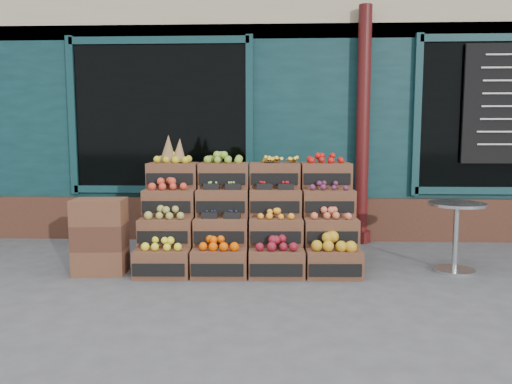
{
  "coord_description": "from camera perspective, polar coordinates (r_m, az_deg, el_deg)",
  "views": [
    {
      "loc": [
        0.03,
        -4.84,
        1.48
      ],
      "look_at": [
        -0.2,
        0.7,
        0.85
      ],
      "focal_mm": 35.0,
      "sensor_mm": 36.0,
      "label": 1
    }
  ],
  "objects": [
    {
      "name": "shopkeeper",
      "position": [
        7.94,
        -9.23,
        2.18
      ],
      "size": [
        0.76,
        0.62,
        1.79
      ],
      "primitive_type": "imported",
      "rotation": [
        0.0,
        0.0,
        2.81
      ],
      "color": "#1C6232",
      "rests_on": "ground"
    },
    {
      "name": "shop_facade",
      "position": [
        9.99,
        2.24,
        11.76
      ],
      "size": [
        12.0,
        6.24,
        4.8
      ],
      "color": "#0F3235",
      "rests_on": "ground"
    },
    {
      "name": "ground",
      "position": [
        5.06,
        1.97,
        -10.53
      ],
      "size": [
        60.0,
        60.0,
        0.0
      ],
      "primitive_type": "plane",
      "color": "#4D4D50",
      "rests_on": "ground"
    },
    {
      "name": "bistro_table",
      "position": [
        5.83,
        21.88,
        -3.93
      ],
      "size": [
        0.6,
        0.6,
        0.76
      ],
      "rotation": [
        0.0,
        0.0,
        0.31
      ],
      "color": "silver",
      "rests_on": "ground"
    },
    {
      "name": "spare_crates",
      "position": [
        5.62,
        -17.39,
        -4.86
      ],
      "size": [
        0.57,
        0.41,
        0.81
      ],
      "rotation": [
        0.0,
        0.0,
        0.07
      ],
      "color": "brown",
      "rests_on": "ground"
    },
    {
      "name": "crate_display",
      "position": [
        5.73,
        -0.87,
        -3.77
      ],
      "size": [
        2.42,
        1.24,
        1.49
      ],
      "rotation": [
        0.0,
        0.0,
        0.03
      ],
      "color": "brown",
      "rests_on": "ground"
    }
  ]
}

